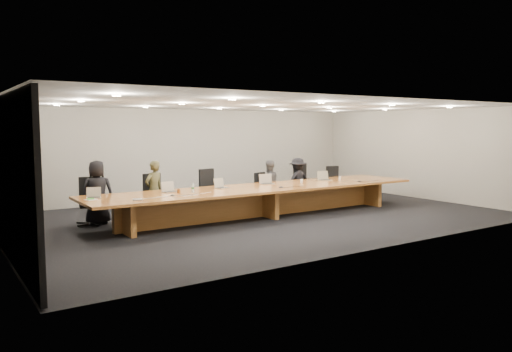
{
  "coord_description": "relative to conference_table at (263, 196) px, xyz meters",
  "views": [
    {
      "loc": [
        -7.06,
        -10.31,
        2.26
      ],
      "look_at": [
        0.0,
        0.3,
        1.0
      ],
      "focal_mm": 35.0,
      "sensor_mm": 36.0,
      "label": 1
    }
  ],
  "objects": [
    {
      "name": "chair_right",
      "position": [
        2.4,
        1.24,
        0.07
      ],
      "size": [
        0.65,
        0.65,
        1.19
      ],
      "primitive_type": null,
      "rotation": [
        0.0,
        0.0,
        0.08
      ],
      "color": "black",
      "rests_on": "ground"
    },
    {
      "name": "laptop_b",
      "position": [
        -2.38,
        0.3,
        0.36
      ],
      "size": [
        0.35,
        0.27,
        0.25
      ],
      "primitive_type": null,
      "rotation": [
        0.0,
        0.0,
        0.11
      ],
      "color": "#BCAA8F",
      "rests_on": "conference_table"
    },
    {
      "name": "chair_left",
      "position": [
        -2.34,
        1.28,
        0.04
      ],
      "size": [
        0.59,
        0.59,
        1.12
      ],
      "primitive_type": null,
      "rotation": [
        0.0,
        0.0,
        0.04
      ],
      "color": "black",
      "rests_on": "ground"
    },
    {
      "name": "laptop_c",
      "position": [
        -1.0,
        0.29,
        0.36
      ],
      "size": [
        0.38,
        0.33,
        0.26
      ],
      "primitive_type": null,
      "rotation": [
        0.0,
        0.0,
        0.31
      ],
      "color": "#B7A78C",
      "rests_on": "conference_table"
    },
    {
      "name": "laptop_a",
      "position": [
        -4.12,
        0.34,
        0.35
      ],
      "size": [
        0.35,
        0.29,
        0.23
      ],
      "primitive_type": null,
      "rotation": [
        0.0,
        0.0,
        -0.29
      ],
      "color": "beige",
      "rests_on": "conference_table"
    },
    {
      "name": "paper_cup_far",
      "position": [
        2.81,
        0.18,
        0.28
      ],
      "size": [
        0.08,
        0.08,
        0.09
      ],
      "primitive_type": "cone",
      "rotation": [
        0.0,
        0.0,
        -0.09
      ],
      "color": "silver",
      "rests_on": "conference_table"
    },
    {
      "name": "person_c",
      "position": [
        0.99,
        1.14,
        0.14
      ],
      "size": [
        0.65,
        0.52,
        1.32
      ],
      "primitive_type": "imported",
      "rotation": [
        0.0,
        0.0,
        3.17
      ],
      "color": "#4C4D4F",
      "rests_on": "ground"
    },
    {
      "name": "laptop_d",
      "position": [
        0.43,
        0.42,
        0.37
      ],
      "size": [
        0.4,
        0.33,
        0.28
      ],
      "primitive_type": null,
      "rotation": [
        0.0,
        0.0,
        -0.25
      ],
      "color": "#B8A48C",
      "rests_on": "conference_table"
    },
    {
      "name": "chair_mid_right",
      "position": [
        0.88,
        1.17,
        -0.02
      ],
      "size": [
        0.62,
        0.62,
        0.99
      ],
      "primitive_type": null,
      "rotation": [
        0.0,
        0.0,
        0.25
      ],
      "color": "black",
      "rests_on": "ground"
    },
    {
      "name": "person_b",
      "position": [
        -2.43,
        1.16,
        0.2
      ],
      "size": [
        0.61,
        0.5,
        1.44
      ],
      "primitive_type": "imported",
      "rotation": [
        0.0,
        0.0,
        3.48
      ],
      "color": "#403E23",
      "rests_on": "ground"
    },
    {
      "name": "mic_left",
      "position": [
        -2.59,
        -0.28,
        0.24
      ],
      "size": [
        0.14,
        0.14,
        0.03
      ],
      "primitive_type": "cone",
      "rotation": [
        0.0,
        0.0,
        -0.21
      ],
      "color": "black",
      "rests_on": "conference_table"
    },
    {
      "name": "av_box",
      "position": [
        -3.46,
        -0.5,
        0.24
      ],
      "size": [
        0.23,
        0.2,
        0.03
      ],
      "primitive_type": "cube",
      "rotation": [
        0.0,
        0.0,
        -0.34
      ],
      "color": "silver",
      "rests_on": "conference_table"
    },
    {
      "name": "chair_far_left",
      "position": [
        -3.95,
        1.23,
        0.04
      ],
      "size": [
        0.68,
        0.68,
        1.13
      ],
      "primitive_type": null,
      "rotation": [
        0.0,
        0.0,
        -0.2
      ],
      "color": "black",
      "rests_on": "ground"
    },
    {
      "name": "ground",
      "position": [
        0.0,
        0.0,
        -0.52
      ],
      "size": [
        12.0,
        12.0,
        0.0
      ],
      "primitive_type": "plane",
      "color": "black",
      "rests_on": "ground"
    },
    {
      "name": "mic_center",
      "position": [
        0.28,
        -0.4,
        0.25
      ],
      "size": [
        0.17,
        0.17,
        0.03
      ],
      "primitive_type": "cone",
      "rotation": [
        0.0,
        0.0,
        -0.38
      ],
      "color": "black",
      "rests_on": "conference_table"
    },
    {
      "name": "laptop_e",
      "position": [
        2.33,
        0.27,
        0.37
      ],
      "size": [
        0.39,
        0.31,
        0.27
      ],
      "primitive_type": null,
      "rotation": [
        0.0,
        0.0,
        -0.17
      ],
      "color": "#BDB190",
      "rests_on": "conference_table"
    },
    {
      "name": "mic_right",
      "position": [
        2.87,
        -0.54,
        0.25
      ],
      "size": [
        0.13,
        0.13,
        0.03
      ],
      "primitive_type": "cone",
      "rotation": [
        0.0,
        0.0,
        -0.0
      ],
      "color": "black",
      "rests_on": "conference_table"
    },
    {
      "name": "water_bottle",
      "position": [
        -1.94,
        0.03,
        0.33
      ],
      "size": [
        0.07,
        0.07,
        0.2
      ],
      "primitive_type": "cylinder",
      "rotation": [
        0.0,
        0.0,
        0.22
      ],
      "color": "silver",
      "rests_on": "conference_table"
    },
    {
      "name": "chair_far_right",
      "position": [
        3.57,
        1.17,
        0.01
      ],
      "size": [
        0.62,
        0.62,
        1.06
      ],
      "primitive_type": null,
      "rotation": [
        0.0,
        0.0,
        -0.17
      ],
      "color": "black",
      "rests_on": "ground"
    },
    {
      "name": "lime_gadget",
      "position": [
        -4.25,
        0.1,
        0.25
      ],
      "size": [
        0.15,
        0.09,
        0.02
      ],
      "primitive_type": "cube",
      "rotation": [
        0.0,
        0.0,
        -0.14
      ],
      "color": "green",
      "rests_on": "notepad"
    },
    {
      "name": "amber_mug",
      "position": [
        -2.29,
        0.03,
        0.28
      ],
      "size": [
        0.1,
        0.1,
        0.1
      ],
      "primitive_type": "cylinder",
      "rotation": [
        0.0,
        0.0,
        0.43
      ],
      "color": "brown",
      "rests_on": "conference_table"
    },
    {
      "name": "chair_mid_left",
      "position": [
        -0.75,
        1.28,
        0.06
      ],
      "size": [
        0.7,
        0.7,
        1.16
      ],
      "primitive_type": null,
      "rotation": [
        0.0,
        0.0,
        0.21
      ],
      "color": "black",
      "rests_on": "ground"
    },
    {
      "name": "back_wall",
      "position": [
        0.0,
        4.0,
        0.88
      ],
      "size": [
        12.0,
        0.02,
        2.8
      ],
      "primitive_type": "cube",
      "color": "silver",
      "rests_on": "ground"
    },
    {
      "name": "person_a",
      "position": [
        -3.78,
        1.26,
        0.23
      ],
      "size": [
        0.82,
        0.64,
        1.49
      ],
      "primitive_type": "imported",
      "rotation": [
        0.0,
        0.0,
        2.9
      ],
      "color": "black",
      "rests_on": "ground"
    },
    {
      "name": "person_d",
      "position": [
        2.09,
        1.22,
        0.15
      ],
      "size": [
        0.88,
        0.51,
        1.35
      ],
      "primitive_type": "imported",
      "rotation": [
        0.0,
        0.0,
        3.16
      ],
      "color": "black",
      "rests_on": "ground"
    },
    {
      "name": "conference_table",
      "position": [
        0.0,
        0.0,
        0.0
      ],
      "size": [
        9.0,
        1.8,
        0.75
      ],
      "color": "#965520",
      "rests_on": "ground"
    },
    {
      "name": "notepad",
      "position": [
        -4.25,
        0.1,
        0.24
      ],
      "size": [
        0.27,
        0.24,
        0.01
      ],
      "primitive_type": "cube",
      "rotation": [
        0.0,
        0.0,
        0.32
      ],
      "color": "silver",
      "rests_on": "conference_table"
    },
    {
      "name": "paper_cup_near",
      "position": [
        1.38,
        0.15,
        0.28
      ],
      "size": [
        0.11,
        0.11,
        0.1
      ],
      "primitive_type": "cone",
      "rotation": [
        0.0,
        0.0,
        0.33
      ],
      "color": "white",
      "rests_on": "conference_table"
    }
  ]
}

